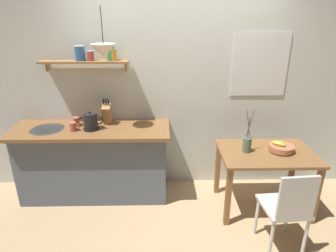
{
  "coord_description": "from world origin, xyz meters",
  "views": [
    {
      "loc": [
        -0.16,
        -2.85,
        2.18
      ],
      "look_at": [
        -0.1,
        0.25,
        0.95
      ],
      "focal_mm": 31.18,
      "sensor_mm": 36.0,
      "label": 1
    }
  ],
  "objects": [
    {
      "name": "ground_plane",
      "position": [
        0.0,
        0.0,
        0.0
      ],
      "size": [
        14.0,
        14.0,
        0.0
      ],
      "primitive_type": "plane",
      "color": "tan"
    },
    {
      "name": "back_wall",
      "position": [
        0.2,
        0.65,
        1.35
      ],
      "size": [
        6.8,
        0.11,
        2.7
      ],
      "color": "silver",
      "rests_on": "ground_plane"
    },
    {
      "name": "kitchen_counter",
      "position": [
        -1.0,
        0.32,
        0.46
      ],
      "size": [
        1.83,
        0.63,
        0.91
      ],
      "color": "slate",
      "rests_on": "ground_plane"
    },
    {
      "name": "wall_shelf",
      "position": [
        -0.97,
        0.49,
        1.69
      ],
      "size": [
        1.01,
        0.2,
        0.31
      ],
      "color": "#9E6B3D"
    },
    {
      "name": "dining_table",
      "position": [
        0.99,
        0.02,
        0.61
      ],
      "size": [
        1.04,
        0.71,
        0.72
      ],
      "color": "brown",
      "rests_on": "ground_plane"
    },
    {
      "name": "dining_chair_near",
      "position": [
        0.98,
        -0.67,
        0.51
      ],
      "size": [
        0.42,
        0.43,
        0.9
      ],
      "color": "silver",
      "rests_on": "ground_plane"
    },
    {
      "name": "fruit_bowl",
      "position": [
        1.15,
        0.04,
        0.77
      ],
      "size": [
        0.27,
        0.27,
        0.13
      ],
      "color": "#BC704C",
      "rests_on": "dining_table"
    },
    {
      "name": "twig_vase",
      "position": [
        0.77,
        0.04,
        0.81
      ],
      "size": [
        0.1,
        0.09,
        0.48
      ],
      "color": "#567056",
      "rests_on": "dining_table"
    },
    {
      "name": "electric_kettle",
      "position": [
        -0.98,
        0.26,
        1.01
      ],
      "size": [
        0.26,
        0.18,
        0.22
      ],
      "color": "black",
      "rests_on": "kitchen_counter"
    },
    {
      "name": "knife_block",
      "position": [
        -0.82,
        0.44,
        1.04
      ],
      "size": [
        0.1,
        0.19,
        0.32
      ],
      "color": "tan",
      "rests_on": "kitchen_counter"
    },
    {
      "name": "coffee_mug_by_sink",
      "position": [
        -1.18,
        0.38,
        0.96
      ],
      "size": [
        0.12,
        0.08,
        0.11
      ],
      "color": "#C6664C",
      "rests_on": "kitchen_counter"
    },
    {
      "name": "coffee_mug_spare",
      "position": [
        -1.17,
        0.23,
        0.96
      ],
      "size": [
        0.12,
        0.08,
        0.1
      ],
      "color": "#C6664C",
      "rests_on": "kitchen_counter"
    },
    {
      "name": "pendant_lamp",
      "position": [
        -0.76,
        0.22,
        1.8
      ],
      "size": [
        0.26,
        0.26,
        0.5
      ],
      "color": "black"
    }
  ]
}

